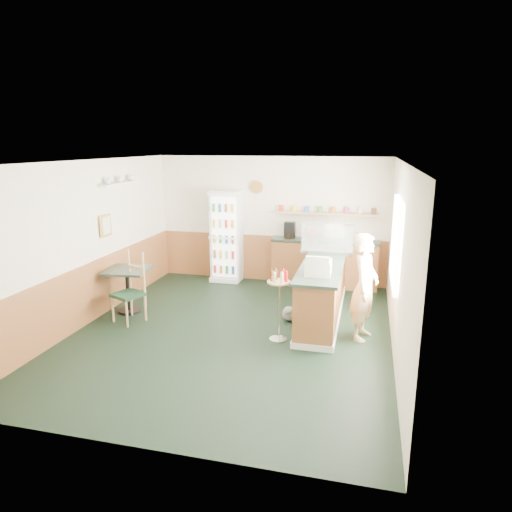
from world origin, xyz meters
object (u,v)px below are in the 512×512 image
(drinks_fridge, at_px, (227,236))
(cafe_chair, at_px, (130,285))
(condiment_stand, at_px, (279,296))
(cafe_table, at_px, (128,282))
(cash_register, at_px, (318,267))
(shopkeeper, at_px, (365,287))
(display_case, at_px, (328,238))

(drinks_fridge, bearing_deg, cafe_chair, -108.67)
(condiment_stand, height_order, cafe_table, condiment_stand)
(condiment_stand, bearing_deg, cafe_table, 169.04)
(cash_register, xyz_separation_m, cafe_chair, (-3.17, -0.05, -0.50))
(shopkeeper, relative_size, cafe_chair, 1.39)
(cash_register, distance_m, shopkeeper, 0.77)
(drinks_fridge, xyz_separation_m, shopkeeper, (2.98, -2.48, -0.16))
(condiment_stand, xyz_separation_m, cafe_chair, (-2.61, 0.24, -0.09))
(display_case, relative_size, cafe_chair, 0.78)
(display_case, relative_size, cafe_table, 1.16)
(condiment_stand, distance_m, cafe_chair, 2.63)
(cash_register, height_order, condiment_stand, cash_register)
(drinks_fridge, relative_size, cash_register, 4.89)
(drinks_fridge, height_order, shopkeeper, drinks_fridge)
(cafe_table, relative_size, cafe_chair, 0.68)
(display_case, xyz_separation_m, condiment_stand, (-0.56, -1.81, -0.56))
(cash_register, bearing_deg, cafe_chair, 179.31)
(display_case, distance_m, condiment_stand, 1.97)
(shopkeeper, distance_m, cafe_table, 4.11)
(condiment_stand, relative_size, cafe_table, 1.36)
(drinks_fridge, relative_size, cafe_table, 2.44)
(drinks_fridge, relative_size, shopkeeper, 1.19)
(drinks_fridge, bearing_deg, shopkeeper, -39.75)
(cash_register, xyz_separation_m, shopkeeper, (0.70, 0.10, -0.29))
(cafe_table, bearing_deg, condiment_stand, -10.96)
(drinks_fridge, distance_m, cash_register, 3.45)
(display_case, bearing_deg, shopkeeper, -63.66)
(cash_register, relative_size, cafe_table, 0.50)
(display_case, xyz_separation_m, cash_register, (0.00, -1.52, -0.15))
(cafe_table, xyz_separation_m, cafe_chair, (0.23, -0.31, 0.06))
(condiment_stand, bearing_deg, cash_register, 27.43)
(drinks_fridge, distance_m, display_case, 2.53)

